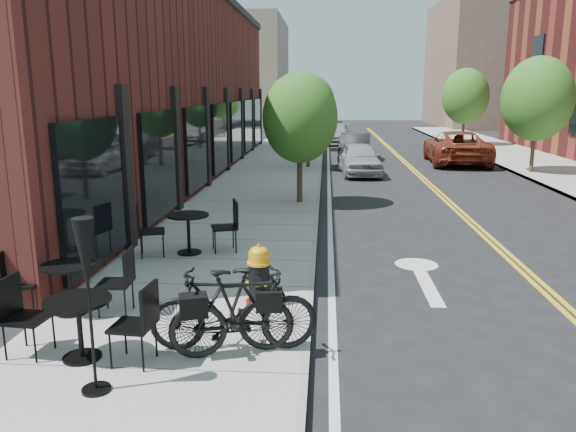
{
  "coord_description": "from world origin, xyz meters",
  "views": [
    {
      "loc": [
        0.17,
        -7.53,
        3.38
      ],
      "look_at": [
        -0.55,
        3.06,
        1.0
      ],
      "focal_mm": 35.0,
      "sensor_mm": 36.0,
      "label": 1
    }
  ],
  "objects": [
    {
      "name": "ground",
      "position": [
        0.0,
        0.0,
        0.0
      ],
      "size": [
        120.0,
        120.0,
        0.0
      ],
      "primitive_type": "plane",
      "color": "black",
      "rests_on": "ground"
    },
    {
      "name": "sidewalk_near",
      "position": [
        -2.0,
        10.0,
        0.06
      ],
      "size": [
        4.0,
        70.0,
        0.12
      ],
      "primitive_type": "cube",
      "color": "#9E9B93",
      "rests_on": "ground"
    },
    {
      "name": "building_near",
      "position": [
        -6.5,
        14.0,
        3.5
      ],
      "size": [
        5.0,
        28.0,
        7.0
      ],
      "primitive_type": "cube",
      "color": "#441C16",
      "rests_on": "ground"
    },
    {
      "name": "bg_building_left",
      "position": [
        -8.0,
        48.0,
        5.0
      ],
      "size": [
        8.0,
        14.0,
        10.0
      ],
      "primitive_type": "cube",
      "color": "#726656",
      "rests_on": "ground"
    },
    {
      "name": "bg_building_right",
      "position": [
        16.0,
        50.0,
        6.0
      ],
      "size": [
        10.0,
        16.0,
        12.0
      ],
      "primitive_type": "cube",
      "color": "brown",
      "rests_on": "ground"
    },
    {
      "name": "tree_near_a",
      "position": [
        -0.6,
        9.0,
        2.6
      ],
      "size": [
        2.2,
        2.2,
        3.81
      ],
      "color": "#382B1E",
      "rests_on": "sidewalk_near"
    },
    {
      "name": "tree_near_b",
      "position": [
        -0.6,
        17.0,
        2.71
      ],
      "size": [
        2.3,
        2.3,
        3.98
      ],
      "color": "#382B1E",
      "rests_on": "sidewalk_near"
    },
    {
      "name": "tree_near_c",
      "position": [
        -0.6,
        25.0,
        2.53
      ],
      "size": [
        2.1,
        2.1,
        3.67
      ],
      "color": "#382B1E",
      "rests_on": "sidewalk_near"
    },
    {
      "name": "tree_near_d",
      "position": [
        -0.6,
        33.0,
        2.79
      ],
      "size": [
        2.4,
        2.4,
        4.11
      ],
      "color": "#382B1E",
      "rests_on": "sidewalk_near"
    },
    {
      "name": "tree_far_b",
      "position": [
        8.6,
        16.0,
        3.06
      ],
      "size": [
        2.8,
        2.8,
        4.62
      ],
      "color": "#382B1E",
      "rests_on": "sidewalk_far"
    },
    {
      "name": "tree_far_c",
      "position": [
        8.6,
        28.0,
        3.06
      ],
      "size": [
        2.8,
        2.8,
        4.62
      ],
      "color": "#382B1E",
      "rests_on": "sidewalk_far"
    },
    {
      "name": "fire_hydrant",
      "position": [
        -0.84,
        0.67,
        0.58
      ],
      "size": [
        0.43,
        0.43,
        0.97
      ],
      "rotation": [
        0.0,
        0.0,
        -0.03
      ],
      "color": "maroon",
      "rests_on": "sidewalk_near"
    },
    {
      "name": "bicycle_left",
      "position": [
        -1.12,
        -0.95,
        0.67
      ],
      "size": [
        1.87,
        0.65,
        1.1
      ],
      "primitive_type": "imported",
      "rotation": [
        0.0,
        0.0,
        -1.5
      ],
      "color": "black",
      "rests_on": "sidewalk_near"
    },
    {
      "name": "bicycle_right",
      "position": [
        -0.82,
        -1.02,
        0.69
      ],
      "size": [
        1.96,
        1.07,
        1.13
      ],
      "primitive_type": "imported",
      "rotation": [
        0.0,
        0.0,
        1.88
      ],
      "color": "black",
      "rests_on": "sidewalk_near"
    },
    {
      "name": "bistro_set_a",
      "position": [
        -3.6,
        0.12,
        0.62
      ],
      "size": [
        1.84,
        0.83,
        0.99
      ],
      "rotation": [
        0.0,
        0.0,
        0.05
      ],
      "color": "black",
      "rests_on": "sidewalk_near"
    },
    {
      "name": "bistro_set_b",
      "position": [
        -2.83,
        -1.29,
        0.63
      ],
      "size": [
        1.9,
        0.88,
        1.01
      ],
      "rotation": [
        0.0,
        0.0,
        -0.1
      ],
      "color": "black",
      "rests_on": "sidewalk_near"
    },
    {
      "name": "bistro_set_c",
      "position": [
        -2.6,
        3.37,
        0.65
      ],
      "size": [
        2.01,
        1.06,
        1.06
      ],
      "rotation": [
        0.0,
        0.0,
        0.29
      ],
      "color": "black",
      "rests_on": "sidewalk_near"
    },
    {
      "name": "patio_umbrella",
      "position": [
        -2.34,
        -2.03,
        1.53
      ],
      "size": [
        0.32,
        0.32,
        1.97
      ],
      "color": "black",
      "rests_on": "sidewalk_near"
    },
    {
      "name": "parked_car_a",
      "position": [
        1.54,
        15.55,
        0.66
      ],
      "size": [
        1.85,
        3.98,
        1.32
      ],
      "primitive_type": "imported",
      "rotation": [
        0.0,
        0.0,
        0.08
      ],
      "color": "#9FA0A7",
      "rests_on": "ground"
    },
    {
      "name": "parked_car_b",
      "position": [
        1.6,
        20.21,
        0.67
      ],
      "size": [
        1.79,
        4.2,
        1.35
      ],
      "primitive_type": "imported",
      "rotation": [
        0.0,
        0.0,
        -0.09
      ],
      "color": "black",
      "rests_on": "ground"
    },
    {
      "name": "parked_car_c",
      "position": [
        0.8,
        29.3,
        0.64
      ],
      "size": [
        2.31,
        4.6,
        1.28
      ],
      "primitive_type": "imported",
      "rotation": [
        0.0,
        0.0,
        -0.12
      ],
      "color": "#9E9EA2",
      "rests_on": "ground"
    },
    {
      "name": "parked_car_far",
      "position": [
        6.3,
        19.41,
        0.77
      ],
      "size": [
        2.86,
        5.7,
        1.55
      ],
      "primitive_type": "imported",
      "rotation": [
        0.0,
        0.0,
        3.09
      ],
      "color": "maroon",
      "rests_on": "ground"
    }
  ]
}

